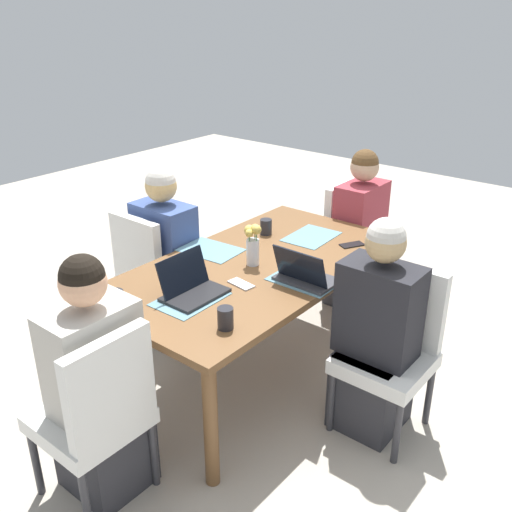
# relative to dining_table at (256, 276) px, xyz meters

# --- Properties ---
(ground_plane) EXTENTS (10.00, 10.00, 0.00)m
(ground_plane) POSITION_rel_dining_table_xyz_m (0.00, 0.00, -0.66)
(ground_plane) COLOR #B2A899
(dining_table) EXTENTS (1.86, 1.00, 0.73)m
(dining_table) POSITION_rel_dining_table_xyz_m (0.00, 0.00, 0.00)
(dining_table) COLOR brown
(dining_table) RESTS_ON ground_plane
(chair_near_left_near) EXTENTS (0.44, 0.44, 0.90)m
(chair_near_left_near) POSITION_rel_dining_table_xyz_m (0.12, -0.79, -0.16)
(chair_near_left_near) COLOR silver
(chair_near_left_near) RESTS_ON ground_plane
(person_near_left_near) EXTENTS (0.36, 0.40, 1.19)m
(person_near_left_near) POSITION_rel_dining_table_xyz_m (0.04, -0.73, -0.13)
(person_near_left_near) COLOR #2D2D33
(person_near_left_near) RESTS_ON ground_plane
(chair_head_right_left_mid) EXTENTS (0.44, 0.44, 0.90)m
(chair_head_right_left_mid) POSITION_rel_dining_table_xyz_m (1.22, 0.10, -0.16)
(chair_head_right_left_mid) COLOR silver
(chair_head_right_left_mid) RESTS_ON ground_plane
(person_head_right_left_mid) EXTENTS (0.40, 0.36, 1.19)m
(person_head_right_left_mid) POSITION_rel_dining_table_xyz_m (1.16, 0.03, -0.13)
(person_head_right_left_mid) COLOR #2D2D33
(person_head_right_left_mid) RESTS_ON ground_plane
(chair_head_left_left_far) EXTENTS (0.44, 0.44, 0.90)m
(chair_head_left_left_far) POSITION_rel_dining_table_xyz_m (-1.22, -0.04, -0.16)
(chair_head_left_left_far) COLOR silver
(chair_head_left_left_far) RESTS_ON ground_plane
(person_head_left_left_far) EXTENTS (0.40, 0.36, 1.19)m
(person_head_left_left_far) POSITION_rel_dining_table_xyz_m (-1.16, 0.04, -0.13)
(person_head_left_left_far) COLOR #2D2D33
(person_head_left_left_far) RESTS_ON ground_plane
(chair_far_right_near) EXTENTS (0.44, 0.44, 0.90)m
(chair_far_right_near) POSITION_rel_dining_table_xyz_m (-0.08, 0.85, -0.16)
(chair_far_right_near) COLOR silver
(chair_far_right_near) RESTS_ON ground_plane
(person_far_right_near) EXTENTS (0.36, 0.40, 1.19)m
(person_far_right_near) POSITION_rel_dining_table_xyz_m (-0.01, 0.79, -0.13)
(person_far_right_near) COLOR #2D2D33
(person_far_right_near) RESTS_ON ground_plane
(flower_vase) EXTENTS (0.09, 0.11, 0.25)m
(flower_vase) POSITION_rel_dining_table_xyz_m (0.02, -0.01, 0.21)
(flower_vase) COLOR silver
(flower_vase) RESTS_ON dining_table
(placemat_near_left_near) EXTENTS (0.29, 0.38, 0.00)m
(placemat_near_left_near) POSITION_rel_dining_table_xyz_m (0.02, -0.34, 0.08)
(placemat_near_left_near) COLOR slate
(placemat_near_left_near) RESTS_ON dining_table
(placemat_head_right_left_mid) EXTENTS (0.37, 0.27, 0.00)m
(placemat_head_right_left_mid) POSITION_rel_dining_table_xyz_m (0.55, 0.01, 0.08)
(placemat_head_right_left_mid) COLOR slate
(placemat_head_right_left_mid) RESTS_ON dining_table
(placemat_head_left_left_far) EXTENTS (0.37, 0.28, 0.00)m
(placemat_head_left_left_far) POSITION_rel_dining_table_xyz_m (-0.55, 0.02, 0.08)
(placemat_head_left_left_far) COLOR slate
(placemat_head_left_left_far) RESTS_ON dining_table
(placemat_far_right_near) EXTENTS (0.27, 0.36, 0.00)m
(placemat_far_right_near) POSITION_rel_dining_table_xyz_m (-0.00, 0.34, 0.08)
(placemat_far_right_near) COLOR slate
(placemat_far_right_near) RESTS_ON dining_table
(laptop_head_right_left_mid) EXTENTS (0.32, 0.22, 0.21)m
(laptop_head_right_left_mid) POSITION_rel_dining_table_xyz_m (0.51, -0.01, 0.12)
(laptop_head_right_left_mid) COLOR black
(laptop_head_right_left_mid) RESTS_ON dining_table
(laptop_far_right_near) EXTENTS (0.22, 0.32, 0.21)m
(laptop_far_right_near) POSITION_rel_dining_table_xyz_m (0.02, 0.36, 0.12)
(laptop_far_right_near) COLOR #38383D
(laptop_far_right_near) RESTS_ON dining_table
(coffee_mug_near_left) EXTENTS (0.08, 0.08, 0.10)m
(coffee_mug_near_left) POSITION_rel_dining_table_xyz_m (-0.77, 0.41, 0.13)
(coffee_mug_near_left) COLOR white
(coffee_mug_near_left) RESTS_ON dining_table
(coffee_mug_near_right) EXTENTS (0.07, 0.07, 0.08)m
(coffee_mug_near_right) POSITION_rel_dining_table_xyz_m (-0.65, 0.40, 0.12)
(coffee_mug_near_right) COLOR #47704C
(coffee_mug_near_right) RESTS_ON dining_table
(coffee_mug_centre_left) EXTENTS (0.08, 0.08, 0.10)m
(coffee_mug_centre_left) POSITION_rel_dining_table_xyz_m (-0.40, -0.24, 0.13)
(coffee_mug_centre_left) COLOR #232328
(coffee_mug_centre_left) RESTS_ON dining_table
(coffee_mug_centre_right) EXTENTS (0.08, 0.08, 0.11)m
(coffee_mug_centre_right) POSITION_rel_dining_table_xyz_m (0.64, 0.34, 0.13)
(coffee_mug_centre_right) COLOR #232328
(coffee_mug_centre_right) RESTS_ON dining_table
(coffee_mug_far_left) EXTENTS (0.08, 0.08, 0.10)m
(coffee_mug_far_left) POSITION_rel_dining_table_xyz_m (0.85, -0.20, 0.13)
(coffee_mug_far_left) COLOR #232328
(coffee_mug_far_left) RESTS_ON dining_table
(phone_black) EXTENTS (0.17, 0.13, 0.01)m
(phone_black) POSITION_rel_dining_table_xyz_m (-0.59, 0.29, 0.08)
(phone_black) COLOR black
(phone_black) RESTS_ON dining_table
(phone_silver) EXTENTS (0.09, 0.16, 0.01)m
(phone_silver) POSITION_rel_dining_table_xyz_m (0.26, 0.11, 0.08)
(phone_silver) COLOR silver
(phone_silver) RESTS_ON dining_table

